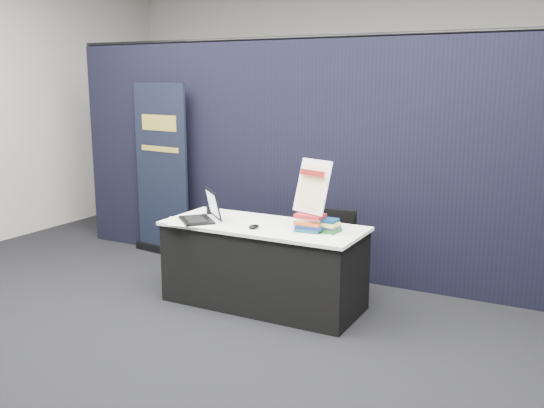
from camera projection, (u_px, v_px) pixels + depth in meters
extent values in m
plane|color=black|center=(232.00, 325.00, 5.05)|extent=(8.00, 8.00, 0.00)
cube|color=#B1AEA7|center=(387.00, 99.00, 8.14)|extent=(8.00, 0.02, 3.50)
cube|color=black|center=(313.00, 160.00, 6.18)|extent=(6.00, 0.08, 2.40)
cube|color=black|center=(263.00, 266.00, 5.45)|extent=(1.76, 0.71, 0.72)
cube|color=white|center=(263.00, 226.00, 5.37)|extent=(1.80, 0.75, 0.03)
cube|color=black|center=(197.00, 220.00, 5.48)|extent=(0.45, 0.45, 0.02)
cube|color=black|center=(204.00, 203.00, 5.56)|extent=(0.32, 0.30, 0.26)
cube|color=white|center=(204.00, 203.00, 5.56)|extent=(0.27, 0.25, 0.20)
ellipsoid|color=black|center=(254.00, 227.00, 5.22)|extent=(0.09, 0.12, 0.03)
cube|color=silver|center=(182.00, 220.00, 5.52)|extent=(0.36, 0.30, 0.00)
cube|color=silver|center=(187.00, 224.00, 5.39)|extent=(0.34, 0.27, 0.00)
cube|color=white|center=(203.00, 223.00, 5.41)|extent=(0.35, 0.26, 0.00)
cylinder|color=black|center=(210.00, 210.00, 5.78)|extent=(0.07, 0.07, 0.08)
cube|color=#174858|center=(310.00, 229.00, 5.14)|extent=(0.23, 0.19, 0.03)
cube|color=navy|center=(310.00, 226.00, 5.13)|extent=(0.23, 0.19, 0.03)
cube|color=#D7521E|center=(310.00, 222.00, 5.12)|extent=(0.23, 0.19, 0.03)
cube|color=beige|center=(310.00, 219.00, 5.12)|extent=(0.23, 0.19, 0.03)
cube|color=#AD1B23|center=(311.00, 215.00, 5.11)|extent=(0.23, 0.19, 0.03)
cube|color=#1A6329|center=(326.00, 230.00, 5.11)|extent=(0.21, 0.17, 0.03)
cube|color=#505055|center=(326.00, 227.00, 5.11)|extent=(0.21, 0.17, 0.03)
cube|color=#CED956|center=(326.00, 223.00, 5.10)|extent=(0.21, 0.17, 0.03)
cube|color=navy|center=(326.00, 220.00, 5.10)|extent=(0.21, 0.17, 0.03)
cube|color=black|center=(310.00, 212.00, 5.09)|extent=(0.22, 0.09, 0.01)
cylinder|color=black|center=(304.00, 194.00, 5.18)|extent=(0.05, 0.11, 0.33)
cylinder|color=black|center=(324.00, 196.00, 5.10)|extent=(0.05, 0.11, 0.33)
cube|color=white|center=(312.00, 186.00, 5.09)|extent=(0.37, 0.24, 0.45)
cube|color=#FAEA9C|center=(312.00, 187.00, 5.08)|extent=(0.29, 0.19, 0.36)
cube|color=maroon|center=(312.00, 173.00, 5.06)|extent=(0.26, 0.11, 0.05)
cube|color=black|center=(163.00, 250.00, 7.12)|extent=(0.84, 0.21, 0.08)
cube|color=black|center=(162.00, 170.00, 6.95)|extent=(0.79, 0.14, 1.97)
cube|color=gold|center=(159.00, 123.00, 6.82)|extent=(0.54, 0.08, 0.18)
cube|color=gold|center=(160.00, 149.00, 6.88)|extent=(0.59, 0.08, 0.06)
cylinder|color=black|center=(306.00, 277.00, 5.67)|extent=(0.02, 0.02, 0.39)
cylinder|color=black|center=(341.00, 283.00, 5.51)|extent=(0.02, 0.02, 0.39)
cylinder|color=black|center=(321.00, 267.00, 5.97)|extent=(0.02, 0.02, 0.39)
cylinder|color=black|center=(354.00, 273.00, 5.81)|extent=(0.02, 0.02, 0.39)
cube|color=black|center=(331.00, 254.00, 5.70)|extent=(0.40, 0.40, 0.03)
cube|color=black|center=(339.00, 216.00, 5.78)|extent=(0.34, 0.07, 0.14)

